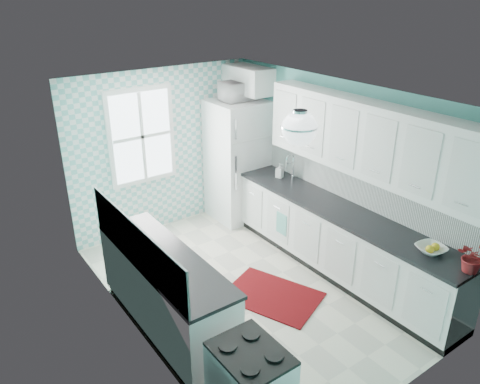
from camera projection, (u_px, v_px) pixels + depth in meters
floor at (248, 288)px, 6.06m from camera, size 3.00×4.40×0.02m
ceiling at (250, 94)px, 5.02m from camera, size 3.00×4.40×0.02m
wall_back at (163, 150)px, 7.18m from camera, size 3.00×0.02×2.50m
wall_front at (407, 291)px, 3.91m from camera, size 3.00×0.02×2.50m
wall_left at (130, 237)px, 4.74m from camera, size 0.02×4.40×2.50m
wall_right at (338, 172)px, 6.35m from camera, size 0.02×4.40×2.50m
accent_wall at (164, 151)px, 7.16m from camera, size 3.00×0.01×2.50m
window at (142, 136)px, 6.83m from camera, size 1.04×0.05×1.44m
backsplash_right at (359, 186)px, 6.06m from camera, size 0.02×3.60×0.51m
backsplash_left at (135, 244)px, 4.72m from camera, size 0.02×2.15×0.51m
upper_cabinets_right at (370, 140)px, 5.54m from camera, size 0.33×3.20×0.90m
upper_cabinet_fridge at (246, 79)px, 7.18m from camera, size 0.40×0.74×0.40m
ceiling_light at (299, 128)px, 4.51m from camera, size 0.34×0.34×0.35m
base_cabinets_right at (339, 242)px, 6.21m from camera, size 0.60×3.60×0.90m
countertop_right at (341, 211)px, 6.01m from camera, size 0.63×3.60×0.04m
base_cabinets_left at (166, 295)px, 5.17m from camera, size 0.60×2.15×0.90m
countertop_left at (164, 258)px, 4.99m from camera, size 0.63×2.15×0.04m
fridge at (238, 160)px, 7.56m from camera, size 0.85×0.84×1.95m
sink at (284, 182)px, 6.86m from camera, size 0.47×0.39×0.53m
rug at (272, 296)px, 5.88m from camera, size 1.17×1.35×0.02m
dish_towel at (282, 224)px, 6.63m from camera, size 0.09×0.20×0.32m
fruit_bowl at (431, 249)px, 5.04m from camera, size 0.35×0.35×0.08m
potted_plant at (472, 256)px, 4.66m from camera, size 0.34×0.30×0.34m
soap_bottle at (280, 170)px, 6.96m from camera, size 0.13×0.13×0.22m
microwave at (238, 91)px, 7.09m from camera, size 0.53×0.37×0.29m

